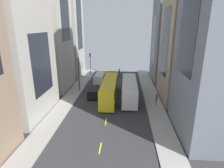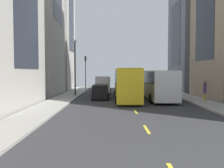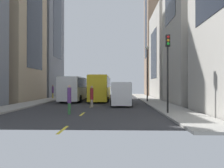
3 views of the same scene
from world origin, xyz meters
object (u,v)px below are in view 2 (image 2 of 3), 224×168
delivery_van_white (103,83)px  pedestrian_walking_far (205,90)px  streetcar_yellow (126,81)px  pedestrian_waiting_curb (123,85)px  traffic_light_near_corner (86,66)px  car_black_0 (100,91)px  pedestrian_crossing_mid (127,83)px  city_bus_white (156,82)px

delivery_van_white → pedestrian_walking_far: bearing=135.0°
streetcar_yellow → pedestrian_waiting_curb: (-0.09, -10.43, -0.95)m
streetcar_yellow → traffic_light_near_corner: traffic_light_near_corner is taller
delivery_van_white → car_black_0: delivery_van_white is taller
pedestrian_waiting_curb → pedestrian_crossing_mid: 5.35m
car_black_0 → traffic_light_near_corner: (3.35, -14.94, 3.28)m
traffic_light_near_corner → car_black_0: bearing=102.6°
pedestrian_walking_far → traffic_light_near_corner: 23.63m
city_bus_white → delivery_van_white: city_bus_white is taller
pedestrian_waiting_curb → car_black_0: bearing=5.8°
pedestrian_waiting_curb → city_bus_white: bearing=43.2°
pedestrian_walking_far → streetcar_yellow: bearing=92.3°
car_black_0 → traffic_light_near_corner: size_ratio=0.72×
pedestrian_waiting_curb → traffic_light_near_corner: bearing=-105.8°
city_bus_white → car_black_0: size_ratio=2.72×
delivery_van_white → pedestrian_waiting_curb: (-3.01, -2.19, -0.33)m
car_black_0 → pedestrian_walking_far: 11.64m
pedestrian_crossing_mid → traffic_light_near_corner: 8.16m
pedestrian_crossing_mid → pedestrian_walking_far: size_ratio=1.05×
pedestrian_waiting_curb → pedestrian_walking_far: 15.42m
city_bus_white → traffic_light_near_corner: traffic_light_near_corner is taller
pedestrian_waiting_curb → traffic_light_near_corner: 8.90m
car_black_0 → pedestrian_crossing_mid: (-4.22, -14.88, 0.21)m
streetcar_yellow → pedestrian_walking_far: size_ratio=5.63×
delivery_van_white → pedestrian_crossing_mid: (-4.13, -7.42, -0.30)m
pedestrian_crossing_mid → pedestrian_walking_far: pedestrian_walking_far is taller
delivery_van_white → pedestrian_crossing_mid: size_ratio=2.36×
city_bus_white → streetcar_yellow: size_ratio=0.96×
city_bus_white → streetcar_yellow: (3.61, 0.53, 0.12)m
streetcar_yellow → pedestrian_waiting_curb: streetcar_yellow is taller
city_bus_white → pedestrian_walking_far: size_ratio=5.42×
car_black_0 → streetcar_yellow: bearing=165.4°
streetcar_yellow → traffic_light_near_corner: size_ratio=2.05×
streetcar_yellow → pedestrian_waiting_curb: bearing=-90.5°
pedestrian_waiting_curb → pedestrian_crossing_mid: bearing=-168.4°
car_black_0 → pedestrian_walking_far: (-11.08, 3.55, 0.32)m
delivery_van_white → car_black_0: size_ratio=1.24×
pedestrian_crossing_mid → pedestrian_walking_far: bearing=-146.3°
streetcar_yellow → delivery_van_white: bearing=-70.5°
delivery_van_white → pedestrian_crossing_mid: 8.50m
car_black_0 → pedestrian_waiting_curb: 10.14m
streetcar_yellow → traffic_light_near_corner: (6.36, -15.72, 2.16)m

